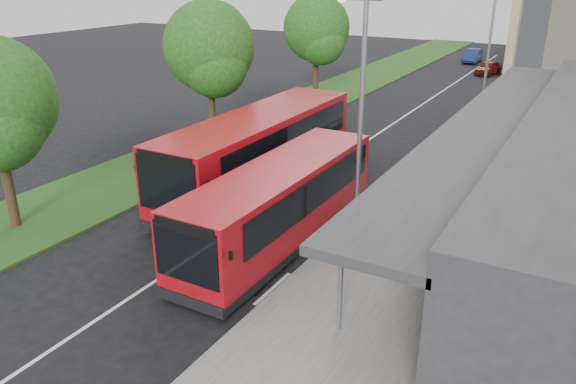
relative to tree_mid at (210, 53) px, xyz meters
name	(u,v)px	position (x,y,z in m)	size (l,w,h in m)	color
ground	(221,237)	(7.01, -9.05, -4.78)	(120.00, 120.00, 0.00)	black
pavement	(504,127)	(13.01, 10.95, -4.70)	(5.00, 80.00, 0.15)	slate
grass_verge	(309,102)	(0.01, 10.95, -4.73)	(5.00, 80.00, 0.10)	#1C4D19
lane_centre_line	(377,134)	(7.01, 5.95, -4.77)	(0.12, 70.00, 0.01)	silver
kerb_dashes	(454,126)	(10.31, 9.95, -4.77)	(0.12, 56.00, 0.01)	silver
tree_mid	(210,53)	(0.00, 0.00, 0.00)	(4.61, 4.61, 7.40)	#362115
tree_far	(317,33)	(0.00, 12.00, -0.12)	(4.51, 4.51, 7.23)	#362115
lamp_post_near	(359,107)	(11.13, -7.05, -0.06)	(1.44, 0.28, 8.00)	gray
lamp_post_far	(489,40)	(11.13, 12.95, -0.06)	(1.44, 0.28, 8.00)	gray
bus_main	(280,205)	(9.02, -8.40, -3.36)	(2.67, 9.83, 2.78)	#B5091E
bus_second	(259,153)	(5.80, -4.58, -3.10)	(3.13, 11.58, 3.27)	#B5091E
litter_bin	(448,162)	(12.19, 1.33, -4.20)	(0.48, 0.48, 0.86)	#342315
bollard	(487,127)	(12.51, 8.34, -4.16)	(0.15, 0.15, 0.94)	yellow
car_near	(488,68)	(8.54, 28.61, -4.19)	(1.40, 3.49, 1.19)	#62120E
car_far	(472,56)	(5.78, 34.85, -4.14)	(1.36, 3.89, 1.28)	navy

